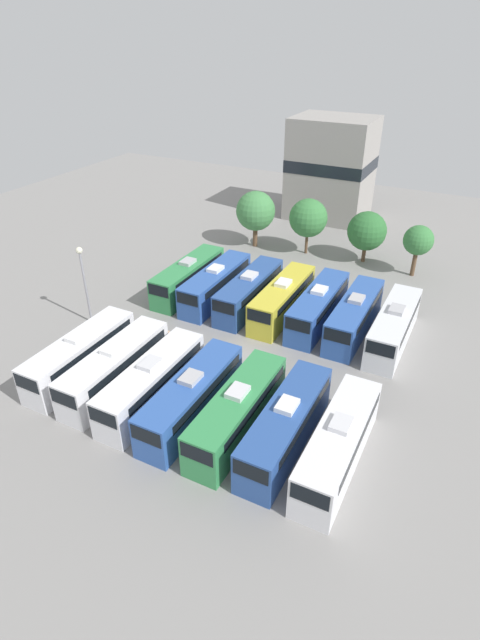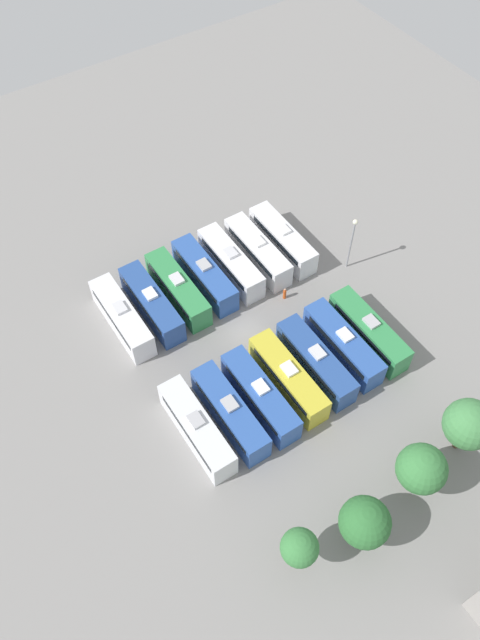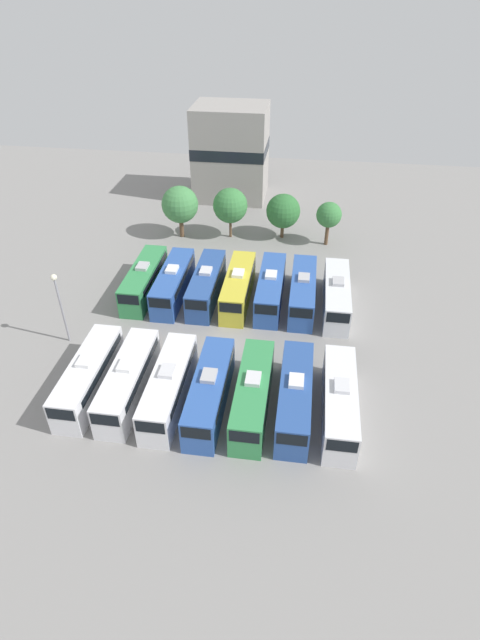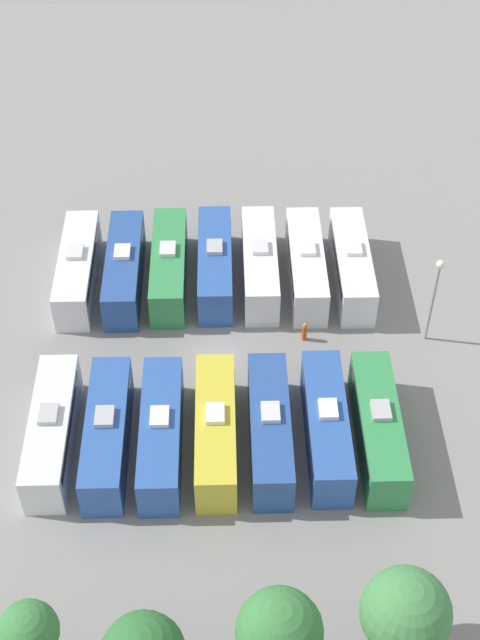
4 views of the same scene
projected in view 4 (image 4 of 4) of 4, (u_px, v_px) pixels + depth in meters
The scene contains 20 objects.
ground_plane at pixel (215, 356), 64.65m from camera, with size 113.64×113.64×0.00m, color gray.
bus_0 at pixel (352, 264), 69.10m from camera, with size 2.61×10.64×3.57m.
bus_1 at pixel (306, 265), 69.08m from camera, with size 2.61×10.64×3.57m.
bus_2 at pixel (260, 263), 69.18m from camera, with size 2.61×10.64×3.57m.
bus_3 at pixel (215, 263), 69.19m from camera, with size 2.61×10.64×3.57m.
bus_4 at pixel (169, 265), 69.02m from camera, with size 2.61×10.64×3.57m.
bus_5 at pixel (124, 268), 68.79m from camera, with size 2.61×10.64×3.57m.
bus_6 at pixel (78, 268), 68.79m from camera, with size 2.61×10.64×3.57m.
bus_7 at pixel (378, 427), 57.82m from camera, with size 2.61×10.64×3.57m.
bus_8 at pixel (327, 425), 57.89m from camera, with size 2.61×10.64×3.57m.
bus_9 at pixel (270, 429), 57.71m from camera, with size 2.61×10.64×3.57m.
bus_10 at pixel (216, 430), 57.63m from camera, with size 2.61×10.64×3.57m.
bus_11 at pixel (161, 433), 57.45m from camera, with size 2.61×10.64×3.57m.
bus_12 at pixel (107, 433), 57.46m from camera, with size 2.61×10.64×3.57m.
bus_13 at pixel (52, 430), 57.60m from camera, with size 2.61×10.64×3.57m.
worker_person at pixel (304, 332), 65.32m from camera, with size 0.36×0.36×1.62m.
light_pole at pixel (436, 287), 62.27m from camera, with size 0.60×0.60×7.59m.
tree_0 at pixel (406, 613), 45.73m from camera, with size 4.80×4.80×6.98m.
tree_1 at pixel (279, 631), 45.11m from camera, with size 4.54×4.54×6.75m.
tree_3 at pixel (28, 632), 45.45m from camera, with size 3.25×3.25×5.81m.
Camera 4 is at (-0.78, 43.94, 47.52)m, focal length 50.00 mm.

